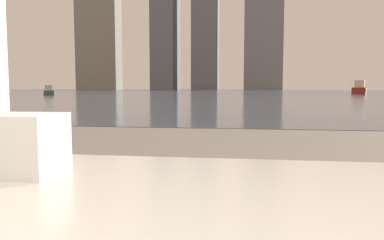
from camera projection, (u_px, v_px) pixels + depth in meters
The scene contains 5 objects.
towel_stack at pixel (15, 144), 1.00m from camera, with size 0.23×0.18×0.16m.
harbor_water at pixel (242, 92), 61.41m from camera, with size 180.00×110.00×0.01m.
harbor_boat_0 at pixel (49, 92), 37.26m from camera, with size 2.13×2.77×1.00m.
harbor_boat_1 at pixel (359, 89), 44.18m from camera, with size 2.76×4.54×1.61m.
skyline_tower_0 at pixel (99, 38), 121.66m from camera, with size 13.51×6.70×33.77m.
Camera 1 is at (0.35, -0.13, 0.79)m, focal length 35.00 mm.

